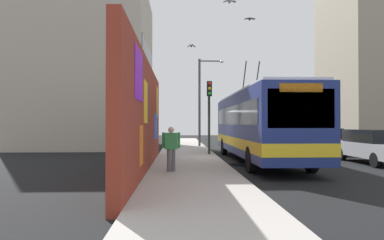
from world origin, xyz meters
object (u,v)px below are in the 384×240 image
Objects in this scene: parked_car_silver at (373,146)px; street_lamp at (202,96)px; traffic_light at (209,105)px; pedestrian_near_wall at (171,145)px; parked_car_red at (323,140)px; city_bus at (258,124)px; parked_car_navy at (294,137)px.

parked_car_silver is 0.68× the size of street_lamp.
pedestrian_near_wall is at bearing 164.18° from traffic_light.
parked_car_red is 0.63× the size of street_lamp.
parked_car_navy is (10.26, -5.20, -1.03)m from city_bus.
parked_car_navy is 17.38m from pedestrian_near_wall.
traffic_light is (7.07, -2.00, 1.85)m from pedestrian_near_wall.
city_bus is 1.78× the size of street_lamp.
city_bus is at bearing -43.47° from pedestrian_near_wall.
traffic_light is at bearing 38.65° from city_bus.
city_bus is 3.60m from traffic_light.
parked_car_silver is 1.11× the size of traffic_light.
city_bus is at bearing 132.20° from parked_car_red.
parked_car_navy is 2.85× the size of pedestrian_near_wall.
parked_car_silver and parked_car_navy have the same top height.
parked_car_navy is at bearing -26.88° from city_bus.
traffic_light reaches higher than parked_car_silver.
street_lamp is (10.94, 7.23, 3.19)m from parked_car_silver.
parked_car_red is (4.71, -5.20, -1.04)m from city_bus.
parked_car_navy is at bearing -87.70° from street_lamp.
parked_car_silver is 11.23m from parked_car_navy.
parked_car_navy is 0.67× the size of street_lamp.
pedestrian_near_wall is at bearing 110.05° from parked_car_silver.
city_bus is 5.39m from parked_car_silver.
street_lamp is at bearing 11.51° from city_bus.
parked_car_navy is at bearing -32.57° from pedestrian_near_wall.
traffic_light is (-2.03, 7.35, 2.10)m from parked_car_red.
parked_car_navy is 10.76m from traffic_light.
parked_car_silver is at bearing -100.56° from city_bus.
street_lamp is (7.28, -0.12, 1.10)m from traffic_light.
traffic_light is at bearing 135.85° from parked_car_navy.
city_bus is 7.53× the size of pedestrian_near_wall.
parked_car_red is at bearing 180.00° from parked_car_navy.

